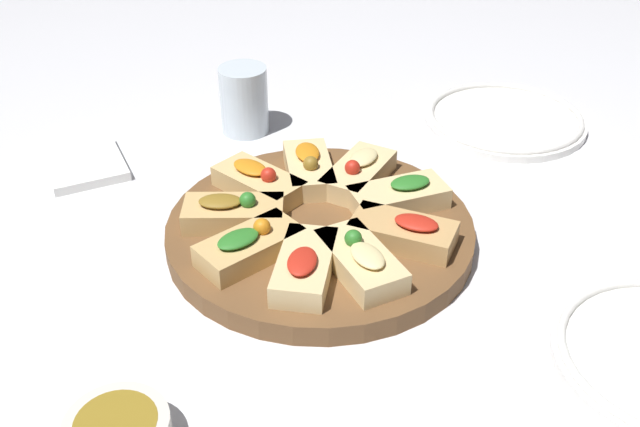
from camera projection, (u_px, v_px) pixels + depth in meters
ground_plane at (320, 240)px, 0.80m from camera, size 3.00×3.00×0.00m
serving_board at (320, 232)px, 0.79m from camera, size 0.32×0.32×0.02m
focaccia_slice_0 at (358, 173)px, 0.85m from camera, size 0.10×0.11×0.04m
focaccia_slice_1 at (309, 168)px, 0.85m from camera, size 0.11×0.08×0.04m
focaccia_slice_2 at (259, 182)px, 0.83m from camera, size 0.12×0.09×0.04m
focaccia_slice_3 at (233, 212)px, 0.78m from camera, size 0.09×0.12×0.04m
focaccia_slice_4 at (250, 246)px, 0.73m from camera, size 0.07×0.11×0.04m
focaccia_slice_5 at (305, 266)px, 0.71m from camera, size 0.11×0.10×0.03m
focaccia_slice_6 at (362, 260)px, 0.71m from camera, size 0.10×0.05×0.04m
focaccia_slice_7 at (404, 232)px, 0.75m from camera, size 0.11×0.11×0.03m
focaccia_slice_8 at (399, 196)px, 0.81m from camera, size 0.06×0.11×0.03m
plate_left at (505, 119)px, 1.02m from camera, size 0.22×0.22×0.02m
water_glass at (244, 100)px, 0.98m from camera, size 0.06×0.06×0.09m
napkin_stack at (85, 165)px, 0.92m from camera, size 0.11×0.09×0.01m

